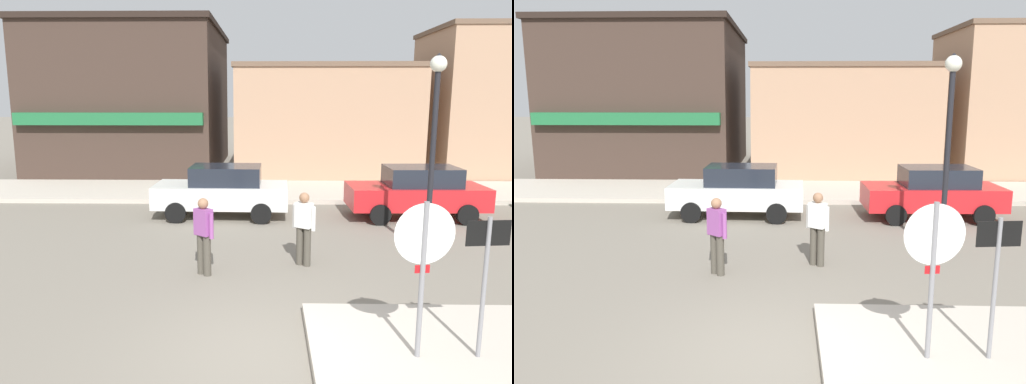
% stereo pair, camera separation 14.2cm
% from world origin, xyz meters
% --- Properties ---
extents(ground_plane, '(160.00, 160.00, 0.00)m').
position_xyz_m(ground_plane, '(0.00, 0.00, 0.00)').
color(ground_plane, gray).
extents(kerb_far, '(80.00, 4.00, 0.15)m').
position_xyz_m(kerb_far, '(0.00, 12.06, 0.07)').
color(kerb_far, beige).
rests_on(kerb_far, ground).
extents(stop_sign, '(0.82, 0.11, 2.30)m').
position_xyz_m(stop_sign, '(1.99, -0.22, 1.52)').
color(stop_sign, gray).
rests_on(stop_sign, ground).
extents(one_way_sign, '(0.60, 0.08, 2.10)m').
position_xyz_m(one_way_sign, '(2.81, -0.21, 1.33)').
color(one_way_sign, gray).
rests_on(one_way_sign, ground).
extents(lamp_post, '(0.36, 0.36, 4.54)m').
position_xyz_m(lamp_post, '(3.65, 4.71, 2.96)').
color(lamp_post, black).
rests_on(lamp_post, ground).
extents(parked_car_nearest, '(4.04, 1.95, 1.56)m').
position_xyz_m(parked_car_nearest, '(-1.40, 8.31, 0.81)').
color(parked_car_nearest, white).
rests_on(parked_car_nearest, ground).
extents(parked_car_second, '(4.03, 1.94, 1.56)m').
position_xyz_m(parked_car_second, '(4.43, 8.24, 0.81)').
color(parked_car_second, red).
rests_on(parked_car_second, ground).
extents(pedestrian_crossing_near, '(0.51, 0.38, 1.61)m').
position_xyz_m(pedestrian_crossing_near, '(0.74, 3.89, 0.87)').
color(pedestrian_crossing_near, '#4C473D').
rests_on(pedestrian_crossing_near, ground).
extents(pedestrian_crossing_far, '(0.48, 0.42, 1.61)m').
position_xyz_m(pedestrian_crossing_far, '(-1.34, 3.26, 0.87)').
color(pedestrian_crossing_far, '#4C473D').
rests_on(pedestrian_crossing_far, ground).
extents(building_corner_shop, '(8.42, 10.48, 6.90)m').
position_xyz_m(building_corner_shop, '(-6.54, 19.04, 3.46)').
color(building_corner_shop, '#3D2D26').
rests_on(building_corner_shop, ground).
extents(building_storefront_left_near, '(8.07, 6.47, 4.98)m').
position_xyz_m(building_storefront_left_near, '(2.53, 17.19, 2.49)').
color(building_storefront_left_near, tan).
rests_on(building_storefront_left_near, ground).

